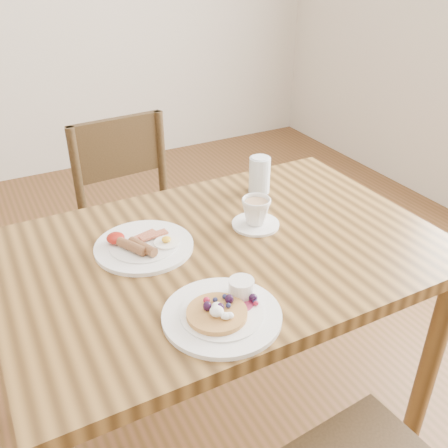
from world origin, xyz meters
name	(u,v)px	position (x,y,z in m)	size (l,w,h in m)	color
ground	(224,425)	(0.00, 0.00, 0.00)	(5.00, 5.00, 0.00)	#523517
dining_table	(224,275)	(0.00, 0.00, 0.65)	(1.20, 0.80, 0.75)	brown
chair_far	(137,220)	(-0.03, 0.69, 0.49)	(0.45, 0.45, 0.88)	#3E2B16
pancake_plate	(223,311)	(-0.14, -0.26, 0.76)	(0.27, 0.27, 0.06)	white
breakfast_plate	(143,245)	(-0.20, 0.09, 0.76)	(0.27, 0.27, 0.04)	white
teacup_saucer	(256,214)	(0.14, 0.06, 0.79)	(0.14, 0.14, 0.09)	white
water_glass	(260,175)	(0.26, 0.24, 0.81)	(0.07, 0.07, 0.12)	silver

